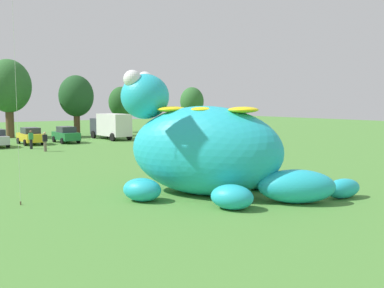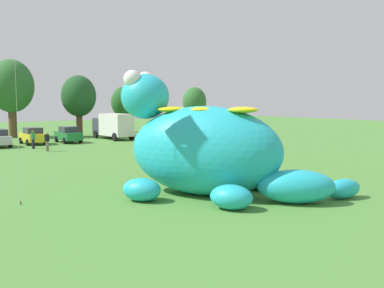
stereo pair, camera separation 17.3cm
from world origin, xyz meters
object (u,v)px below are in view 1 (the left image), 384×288
object	(u,v)px
giant_inflatable_creature	(205,149)
car_green	(66,135)
spectator_mid_field	(31,140)
spectator_by_cars	(45,142)
car_yellow	(30,136)
box_truck	(111,125)

from	to	relation	value
giant_inflatable_creature	car_green	distance (m)	28.88
spectator_mid_field	spectator_by_cars	xyz separation A→B (m)	(0.45, -2.75, 0.00)
car_green	spectator_by_cars	world-z (taller)	car_green
giant_inflatable_creature	spectator_by_cars	xyz separation A→B (m)	(-0.85, 21.88, -1.28)
giant_inflatable_creature	spectator_mid_field	xyz separation A→B (m)	(-1.30, 24.63, -1.28)
spectator_by_cars	spectator_mid_field	bearing A→B (deg)	99.32
spectator_mid_field	car_yellow	bearing A→B (deg)	75.80
box_truck	spectator_mid_field	xyz separation A→B (m)	(-10.33, -5.08, -0.75)
car_green	box_truck	size ratio (longest dim) A/B	0.63
box_truck	spectator_by_cars	xyz separation A→B (m)	(-9.87, -7.83, -0.75)
giant_inflatable_creature	spectator_mid_field	bearing A→B (deg)	93.03
giant_inflatable_creature	spectator_by_cars	world-z (taller)	giant_inflatable_creature
car_green	car_yellow	bearing A→B (deg)	173.91
car_yellow	box_truck	world-z (taller)	box_truck
car_yellow	car_green	bearing A→B (deg)	-6.09
giant_inflatable_creature	car_green	size ratio (longest dim) A/B	2.34
car_green	box_truck	world-z (taller)	box_truck
giant_inflatable_creature	spectator_mid_field	world-z (taller)	giant_inflatable_creature
car_green	spectator_mid_field	xyz separation A→B (m)	(-4.67, -4.02, -0.01)
box_truck	car_green	bearing A→B (deg)	-169.46
car_green	box_truck	bearing A→B (deg)	10.54
box_truck	spectator_by_cars	bearing A→B (deg)	-141.59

